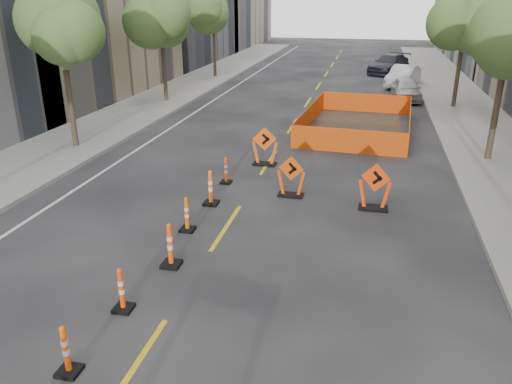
% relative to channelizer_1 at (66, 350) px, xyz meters
% --- Properties ---
extents(ground_plane, '(140.00, 140.00, 0.00)m').
position_rel_channelizer_1_xyz_m(ground_plane, '(1.05, 2.28, -0.49)').
color(ground_plane, black).
extents(sidewalk_left, '(4.00, 90.00, 0.15)m').
position_rel_channelizer_1_xyz_m(sidewalk_left, '(-7.95, 14.28, -0.42)').
color(sidewalk_left, gray).
rests_on(sidewalk_left, ground).
extents(sidewalk_right, '(4.00, 90.00, 0.15)m').
position_rel_channelizer_1_xyz_m(sidewalk_right, '(10.05, 14.28, -0.42)').
color(sidewalk_right, gray).
rests_on(sidewalk_right, ground).
extents(tree_l_b, '(2.80, 2.80, 5.95)m').
position_rel_channelizer_1_xyz_m(tree_l_b, '(-7.35, 12.28, 4.03)').
color(tree_l_b, '#382B1E').
rests_on(tree_l_b, ground).
extents(tree_l_c, '(2.80, 2.80, 5.95)m').
position_rel_channelizer_1_xyz_m(tree_l_c, '(-7.35, 22.28, 4.03)').
color(tree_l_c, '#382B1E').
rests_on(tree_l_c, ground).
extents(tree_l_d, '(2.80, 2.80, 5.95)m').
position_rel_channelizer_1_xyz_m(tree_l_d, '(-7.35, 32.28, 4.03)').
color(tree_l_d, '#382B1E').
rests_on(tree_l_d, ground).
extents(tree_r_b, '(2.80, 2.80, 5.95)m').
position_rel_channelizer_1_xyz_m(tree_r_b, '(9.45, 14.28, 4.03)').
color(tree_r_b, '#382B1E').
rests_on(tree_r_b, ground).
extents(tree_r_c, '(2.80, 2.80, 5.95)m').
position_rel_channelizer_1_xyz_m(tree_r_c, '(9.45, 24.28, 4.03)').
color(tree_r_c, '#382B1E').
rests_on(tree_r_c, ground).
extents(channelizer_1, '(0.39, 0.39, 0.99)m').
position_rel_channelizer_1_xyz_m(channelizer_1, '(0.00, 0.00, 0.00)').
color(channelizer_1, '#E74B09').
rests_on(channelizer_1, ground).
extents(channelizer_2, '(0.39, 0.39, 0.99)m').
position_rel_channelizer_1_xyz_m(channelizer_2, '(0.06, 1.94, 0.00)').
color(channelizer_2, '#DA4209').
rests_on(channelizer_2, ground).
extents(channelizer_3, '(0.45, 0.45, 1.14)m').
position_rel_channelizer_1_xyz_m(channelizer_3, '(0.35, 3.87, 0.08)').
color(channelizer_3, '#FF430A').
rests_on(channelizer_3, ground).
extents(channelizer_4, '(0.40, 0.40, 1.00)m').
position_rel_channelizer_1_xyz_m(channelizer_4, '(0.05, 5.81, 0.01)').
color(channelizer_4, '#D55908').
rests_on(channelizer_4, ground).
extents(channelizer_5, '(0.44, 0.44, 1.13)m').
position_rel_channelizer_1_xyz_m(channelizer_5, '(0.13, 7.74, 0.07)').
color(channelizer_5, '#FC600A').
rests_on(channelizer_5, ground).
extents(channelizer_6, '(0.37, 0.37, 0.94)m').
position_rel_channelizer_1_xyz_m(channelizer_6, '(0.06, 9.68, -0.02)').
color(channelizer_6, '#FF430A').
rests_on(channelizer_6, ground).
extents(chevron_sign_left, '(1.11, 0.81, 1.50)m').
position_rel_channelizer_1_xyz_m(chevron_sign_left, '(0.96, 11.95, 0.26)').
color(chevron_sign_left, '#EC5009').
rests_on(chevron_sign_left, ground).
extents(chevron_sign_center, '(0.99, 0.68, 1.38)m').
position_rel_channelizer_1_xyz_m(chevron_sign_center, '(2.46, 9.00, 0.20)').
color(chevron_sign_center, '#D64309').
rests_on(chevron_sign_center, ground).
extents(chevron_sign_right, '(1.12, 0.85, 1.49)m').
position_rel_channelizer_1_xyz_m(chevron_sign_right, '(5.11, 8.51, 0.25)').
color(chevron_sign_right, '#E83B09').
rests_on(chevron_sign_right, ground).
extents(safety_fence, '(5.32, 8.44, 1.02)m').
position_rel_channelizer_1_xyz_m(safety_fence, '(4.27, 18.31, 0.02)').
color(safety_fence, '#E0460B').
rests_on(safety_fence, ground).
extents(parked_car_near, '(1.93, 4.10, 1.36)m').
position_rel_channelizer_1_xyz_m(parked_car_near, '(6.89, 26.36, 0.18)').
color(parked_car_near, '#AEADAF').
rests_on(parked_car_near, ground).
extents(parked_car_mid, '(2.77, 4.75, 1.48)m').
position_rel_channelizer_1_xyz_m(parked_car_mid, '(6.91, 31.20, 0.25)').
color(parked_car_mid, '#B6B8BC').
rests_on(parked_car_mid, ground).
extents(parked_car_far, '(3.94, 5.66, 1.52)m').
position_rel_channelizer_1_xyz_m(parked_car_far, '(6.07, 37.67, 0.27)').
color(parked_car_far, black).
rests_on(parked_car_far, ground).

